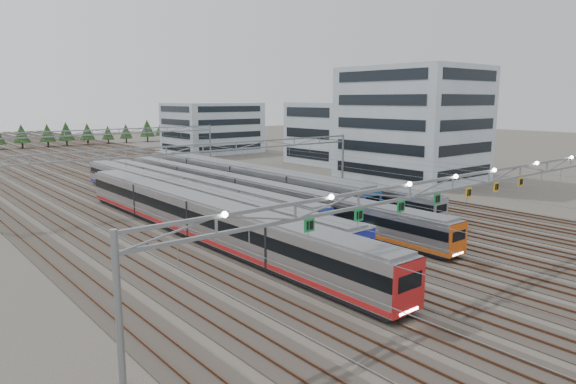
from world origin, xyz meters
TOP-DOWN VIEW (x-y plane):
  - ground at (0.00, 0.00)m, footprint 400.00×400.00m
  - track_bed at (0.00, 100.00)m, footprint 54.00×260.00m
  - train_a at (-11.25, 21.30)m, footprint 3.17×51.86m
  - train_b at (-6.75, 33.40)m, footprint 2.84×60.04m
  - train_c at (-2.25, 39.30)m, footprint 2.56×53.29m
  - train_d at (2.25, 33.39)m, footprint 2.67×65.84m
  - train_e at (6.75, 41.17)m, footprint 3.16×53.75m
  - train_f at (11.25, 37.71)m, footprint 2.57×58.77m
  - gantry_near at (-0.05, -0.12)m, footprint 56.36×0.61m
  - gantry_mid at (0.00, 40.00)m, footprint 56.36×0.36m
  - gantry_far at (0.00, 85.00)m, footprint 56.36×0.36m
  - depot_bldg_south at (38.82, 33.63)m, footprint 18.00×22.00m
  - depot_bldg_mid at (43.72, 59.38)m, footprint 14.00×16.00m
  - depot_bldg_north at (35.80, 96.75)m, footprint 22.00×18.00m
  - treeline at (-0.90, 141.52)m, footprint 93.80×5.60m

SIDE VIEW (x-z plane):
  - ground at x=0.00m, z-range 0.00..0.00m
  - track_bed at x=0.00m, z-range -1.22..4.20m
  - train_c at x=-2.25m, z-range 0.25..3.57m
  - train_f at x=11.25m, z-range 0.25..3.58m
  - train_d at x=2.25m, z-range 0.25..3.73m
  - train_b at x=-6.75m, z-range 0.25..3.94m
  - train_e at x=6.75m, z-range 0.25..4.38m
  - train_a at x=-11.25m, z-range 0.25..4.39m
  - treeline at x=-0.90m, z-range 0.72..7.74m
  - gantry_mid at x=0.00m, z-range 2.39..10.39m
  - gantry_far at x=0.00m, z-range 2.39..10.39m
  - depot_bldg_north at x=35.80m, z-range 0.00..13.15m
  - depot_bldg_mid at x=43.72m, z-range 0.00..13.40m
  - gantry_near at x=-0.05m, z-range 3.05..11.13m
  - depot_bldg_south at x=38.82m, z-range 0.00..19.67m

